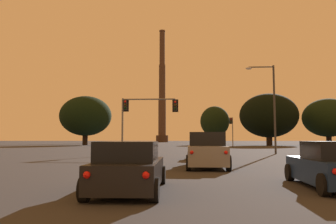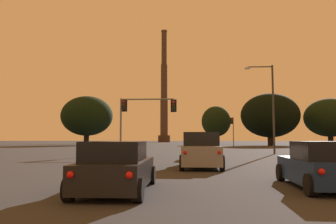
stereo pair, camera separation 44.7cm
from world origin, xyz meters
name	(u,v)px [view 1 (the left image)]	position (x,y,z in m)	size (l,w,h in m)	color
sedan_center_lane_front	(204,150)	(0.07, 23.48, 0.67)	(2.19, 4.78, 1.43)	#232328
hatchback_left_lane_third	(129,168)	(-2.88, 7.83, 0.66)	(1.98, 4.14, 1.44)	black
hatchback_right_lane_third	(333,166)	(3.26, 8.92, 0.66)	(2.03, 4.16, 1.44)	navy
suv_center_lane_second	(207,151)	(-0.19, 16.06, 0.90)	(2.19, 4.94, 1.86)	gray
traffic_light_overhead_left	(141,111)	(-5.67, 30.09, 4.22)	(5.66, 0.50, 5.51)	slate
traffic_light_far_right	(232,127)	(7.57, 63.26, 3.80)	(0.78, 0.50, 5.79)	slate
street_lamp	(270,100)	(7.34, 32.49, 5.54)	(2.96, 0.36, 9.15)	#38383A
smokestack	(162,98)	(-13.69, 161.42, 22.33)	(6.05, 6.05, 57.05)	#3C2B22
treeline_right_mid	(86,116)	(-26.86, 79.61, 7.35)	(13.03, 11.73, 12.40)	black
treeline_far_right	(215,121)	(6.26, 87.14, 6.29)	(7.82, 7.03, 10.40)	black
treeline_center_left	(328,118)	(33.20, 80.29, 6.74)	(12.19, 10.97, 11.45)	black
treeline_far_left	(269,116)	(18.41, 78.17, 7.18)	(13.89, 12.50, 12.49)	black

